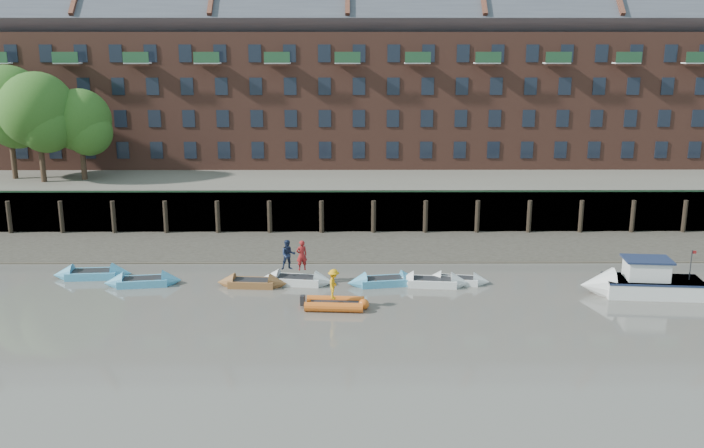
{
  "coord_description": "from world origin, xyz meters",
  "views": [
    {
      "loc": [
        0.05,
        -33.9,
        14.68
      ],
      "look_at": [
        0.29,
        12.0,
        3.2
      ],
      "focal_mm": 38.0,
      "sensor_mm": 36.0,
      "label": 1
    }
  ],
  "objects_px": {
    "rowboat_3": "(297,280)",
    "rowboat_4": "(384,281)",
    "person_rower_a": "(302,255)",
    "rowboat_6": "(457,280)",
    "rib_tender": "(337,304)",
    "rowboat_0": "(93,274)",
    "person_rower_b": "(288,255)",
    "rowboat_2": "(252,283)",
    "motor_launch": "(633,283)",
    "rowboat_5": "(432,282)",
    "rowboat_1": "(143,282)",
    "person_rib_crew": "(334,284)"
  },
  "relations": [
    {
      "from": "rowboat_1",
      "to": "rowboat_6",
      "type": "bearing_deg",
      "value": -7.24
    },
    {
      "from": "rowboat_1",
      "to": "person_rower_b",
      "type": "xyz_separation_m",
      "value": [
        8.87,
        0.34,
        1.59
      ]
    },
    {
      "from": "rowboat_1",
      "to": "person_rower_a",
      "type": "relative_size",
      "value": 2.54
    },
    {
      "from": "rowboat_1",
      "to": "motor_launch",
      "type": "xyz_separation_m",
      "value": [
        29.27,
        -1.85,
        0.49
      ]
    },
    {
      "from": "rowboat_0",
      "to": "rowboat_4",
      "type": "relative_size",
      "value": 1.05
    },
    {
      "from": "person_rower_a",
      "to": "person_rower_b",
      "type": "distance_m",
      "value": 0.84
    },
    {
      "from": "rowboat_3",
      "to": "rowboat_4",
      "type": "distance_m",
      "value": 5.34
    },
    {
      "from": "rowboat_5",
      "to": "rib_tender",
      "type": "distance_m",
      "value": 6.94
    },
    {
      "from": "rowboat_3",
      "to": "rowboat_4",
      "type": "xyz_separation_m",
      "value": [
        5.33,
        -0.23,
        -0.0
      ]
    },
    {
      "from": "person_rib_crew",
      "to": "rowboat_0",
      "type": "bearing_deg",
      "value": 76.91
    },
    {
      "from": "person_rower_b",
      "to": "rowboat_1",
      "type": "bearing_deg",
      "value": 171.68
    },
    {
      "from": "rowboat_1",
      "to": "rib_tender",
      "type": "bearing_deg",
      "value": -26.85
    },
    {
      "from": "rowboat_2",
      "to": "rowboat_5",
      "type": "xyz_separation_m",
      "value": [
        10.99,
        0.09,
        0.01
      ]
    },
    {
      "from": "rowboat_4",
      "to": "rowboat_6",
      "type": "xyz_separation_m",
      "value": [
        4.54,
        0.28,
        -0.03
      ]
    },
    {
      "from": "rowboat_4",
      "to": "person_rib_crew",
      "type": "distance_m",
      "value": 5.19
    },
    {
      "from": "rowboat_5",
      "to": "person_rib_crew",
      "type": "distance_m",
      "value": 7.21
    },
    {
      "from": "rowboat_3",
      "to": "motor_launch",
      "type": "distance_m",
      "value": 20.0
    },
    {
      "from": "rowboat_1",
      "to": "rowboat_2",
      "type": "bearing_deg",
      "value": -10.22
    },
    {
      "from": "rowboat_6",
      "to": "person_rower_a",
      "type": "xyz_separation_m",
      "value": [
        -9.55,
        -0.05,
        1.63
      ]
    },
    {
      "from": "rowboat_6",
      "to": "person_rib_crew",
      "type": "height_order",
      "value": "person_rib_crew"
    },
    {
      "from": "rowboat_4",
      "to": "person_rower_a",
      "type": "bearing_deg",
      "value": 168.03
    },
    {
      "from": "rowboat_3",
      "to": "person_rower_a",
      "type": "relative_size",
      "value": 2.53
    },
    {
      "from": "rowboat_5",
      "to": "person_rower_a",
      "type": "height_order",
      "value": "person_rower_a"
    },
    {
      "from": "rowboat_1",
      "to": "rowboat_2",
      "type": "xyz_separation_m",
      "value": [
        6.69,
        -0.25,
        -0.02
      ]
    },
    {
      "from": "rowboat_2",
      "to": "person_rower_b",
      "type": "height_order",
      "value": "person_rower_b"
    },
    {
      "from": "rowboat_1",
      "to": "motor_launch",
      "type": "relative_size",
      "value": 0.67
    },
    {
      "from": "rowboat_3",
      "to": "person_rower_a",
      "type": "xyz_separation_m",
      "value": [
        0.32,
        -0.01,
        1.6
      ]
    },
    {
      "from": "rowboat_0",
      "to": "person_rib_crew",
      "type": "bearing_deg",
      "value": -24.48
    },
    {
      "from": "rowboat_2",
      "to": "rib_tender",
      "type": "xyz_separation_m",
      "value": [
        5.25,
        -3.81,
        0.05
      ]
    },
    {
      "from": "rowboat_2",
      "to": "motor_launch",
      "type": "height_order",
      "value": "motor_launch"
    },
    {
      "from": "rowboat_6",
      "to": "rib_tender",
      "type": "height_order",
      "value": "rowboat_6"
    },
    {
      "from": "rowboat_0",
      "to": "person_rower_b",
      "type": "bearing_deg",
      "value": -9.73
    },
    {
      "from": "rowboat_2",
      "to": "motor_launch",
      "type": "xyz_separation_m",
      "value": [
        22.59,
        -1.59,
        0.5
      ]
    },
    {
      "from": "person_rower_a",
      "to": "person_rib_crew",
      "type": "relative_size",
      "value": 1.1
    },
    {
      "from": "rowboat_1",
      "to": "rowboat_6",
      "type": "relative_size",
      "value": 1.17
    },
    {
      "from": "rib_tender",
      "to": "person_rower_a",
      "type": "height_order",
      "value": "person_rower_a"
    },
    {
      "from": "rowboat_1",
      "to": "rowboat_4",
      "type": "relative_size",
      "value": 1.02
    },
    {
      "from": "rowboat_3",
      "to": "rowboat_5",
      "type": "relative_size",
      "value": 1.01
    },
    {
      "from": "rowboat_0",
      "to": "rowboat_3",
      "type": "bearing_deg",
      "value": -10.02
    },
    {
      "from": "rowboat_2",
      "to": "rib_tender",
      "type": "distance_m",
      "value": 6.48
    },
    {
      "from": "motor_launch",
      "to": "person_rib_crew",
      "type": "bearing_deg",
      "value": 12.66
    },
    {
      "from": "rowboat_0",
      "to": "person_rower_a",
      "type": "relative_size",
      "value": 2.62
    },
    {
      "from": "rib_tender",
      "to": "motor_launch",
      "type": "relative_size",
      "value": 0.51
    },
    {
      "from": "rowboat_0",
      "to": "rowboat_6",
      "type": "bearing_deg",
      "value": -7.55
    },
    {
      "from": "rowboat_2",
      "to": "rowboat_3",
      "type": "relative_size",
      "value": 0.92
    },
    {
      "from": "rowboat_3",
      "to": "rowboat_5",
      "type": "xyz_separation_m",
      "value": [
        8.29,
        -0.39,
        -0.0
      ]
    },
    {
      "from": "rowboat_1",
      "to": "rowboat_0",
      "type": "bearing_deg",
      "value": 149.6
    },
    {
      "from": "rowboat_0",
      "to": "rowboat_4",
      "type": "height_order",
      "value": "rowboat_0"
    },
    {
      "from": "rowboat_2",
      "to": "rowboat_1",
      "type": "bearing_deg",
      "value": -177.76
    },
    {
      "from": "rowboat_0",
      "to": "rib_tender",
      "type": "height_order",
      "value": "rowboat_0"
    }
  ]
}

